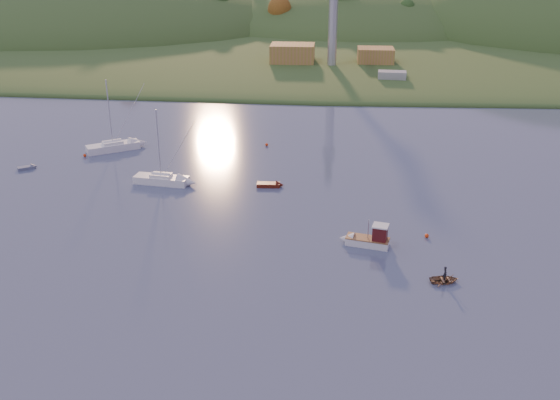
# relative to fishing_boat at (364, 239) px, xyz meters

# --- Properties ---
(far_shore) EXTENTS (620.00, 220.00, 1.50)m
(far_shore) POSITION_rel_fishing_boat_xyz_m (-6.34, 202.24, -0.81)
(far_shore) COLOR #2A4E1F
(far_shore) RESTS_ON ground
(shore_slope) EXTENTS (640.00, 150.00, 7.00)m
(shore_slope) POSITION_rel_fishing_boat_xyz_m (-6.34, 137.24, -0.81)
(shore_slope) COLOR #2A4E1F
(shore_slope) RESTS_ON ground
(hill_left) EXTENTS (170.00, 140.00, 44.00)m
(hill_left) POSITION_rel_fishing_boat_xyz_m (-96.34, 172.24, -0.81)
(hill_left) COLOR #2A4E1F
(hill_left) RESTS_ON ground
(hill_center) EXTENTS (140.00, 120.00, 36.00)m
(hill_center) POSITION_rel_fishing_boat_xyz_m (3.66, 182.24, -0.81)
(hill_center) COLOR #2A4E1F
(hill_center) RESTS_ON ground
(hillside_trees) EXTENTS (280.00, 50.00, 32.00)m
(hillside_trees) POSITION_rel_fishing_boat_xyz_m (-6.34, 157.24, -0.81)
(hillside_trees) COLOR #244C1B
(hillside_trees) RESTS_ON ground
(wharf) EXTENTS (42.00, 16.00, 2.40)m
(wharf) POSITION_rel_fishing_boat_xyz_m (-1.34, 94.24, 0.39)
(wharf) COLOR slate
(wharf) RESTS_ON ground
(shed_west) EXTENTS (11.00, 8.00, 4.80)m
(shed_west) POSITION_rel_fishing_boat_xyz_m (-14.34, 95.24, 3.99)
(shed_west) COLOR olive
(shed_west) RESTS_ON wharf
(shed_east) EXTENTS (9.00, 7.00, 4.00)m
(shed_east) POSITION_rel_fishing_boat_xyz_m (6.66, 96.24, 3.59)
(shed_east) COLOR olive
(shed_east) RESTS_ON wharf
(dock_crane) EXTENTS (3.20, 28.00, 20.30)m
(dock_crane) POSITION_rel_fishing_boat_xyz_m (-4.34, 90.64, 16.36)
(dock_crane) COLOR #B7B7BC
(dock_crane) RESTS_ON wharf
(fishing_boat) EXTENTS (6.02, 3.08, 3.68)m
(fishing_boat) POSITION_rel_fishing_boat_xyz_m (0.00, 0.00, 0.00)
(fishing_boat) COLOR white
(fishing_boat) RESTS_ON ground
(sailboat_near) EXTENTS (8.53, 6.69, 11.77)m
(sailboat_near) POSITION_rel_fishing_boat_xyz_m (-39.85, 30.75, -0.05)
(sailboat_near) COLOR white
(sailboat_near) RESTS_ON ground
(sailboat_far) EXTENTS (8.05, 3.40, 10.82)m
(sailboat_far) POSITION_rel_fishing_boat_xyz_m (-28.14, 16.89, -0.10)
(sailboat_far) COLOR white
(sailboat_far) RESTS_ON ground
(canoe) EXTENTS (3.29, 2.59, 0.62)m
(canoe) POSITION_rel_fishing_boat_xyz_m (7.86, -7.74, -0.50)
(canoe) COLOR #826348
(canoe) RESTS_ON ground
(paddler) EXTENTS (0.47, 0.63, 1.57)m
(paddler) POSITION_rel_fishing_boat_xyz_m (7.86, -7.74, -0.03)
(paddler) COLOR black
(paddler) RESTS_ON ground
(red_tender) EXTENTS (3.87, 1.47, 1.30)m
(red_tender) POSITION_rel_fishing_boat_xyz_m (-12.03, 16.98, -0.54)
(red_tender) COLOR #4E160B
(red_tender) RESTS_ON ground
(grey_dinghy) EXTENTS (2.94, 2.41, 1.06)m
(grey_dinghy) POSITION_rel_fishing_boat_xyz_m (-49.72, 21.27, -0.60)
(grey_dinghy) COLOR slate
(grey_dinghy) RESTS_ON ground
(work_vessel) EXTENTS (15.25, 6.49, 3.82)m
(work_vessel) POSITION_rel_fishing_boat_xyz_m (9.59, 80.24, 0.55)
(work_vessel) COLOR slate
(work_vessel) RESTS_ON ground
(buoy_0) EXTENTS (0.50, 0.50, 0.50)m
(buoy_0) POSITION_rel_fishing_boat_xyz_m (7.43, 2.46, -0.56)
(buoy_0) COLOR red
(buoy_0) RESTS_ON ground
(buoy_1) EXTENTS (0.50, 0.50, 0.50)m
(buoy_1) POSITION_rel_fishing_boat_xyz_m (-43.36, 27.20, -0.56)
(buoy_1) COLOR red
(buoy_1) RESTS_ON ground
(buoy_2) EXTENTS (0.50, 0.50, 0.50)m
(buoy_2) POSITION_rel_fishing_boat_xyz_m (-14.85, 35.06, -0.56)
(buoy_2) COLOR red
(buoy_2) RESTS_ON ground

